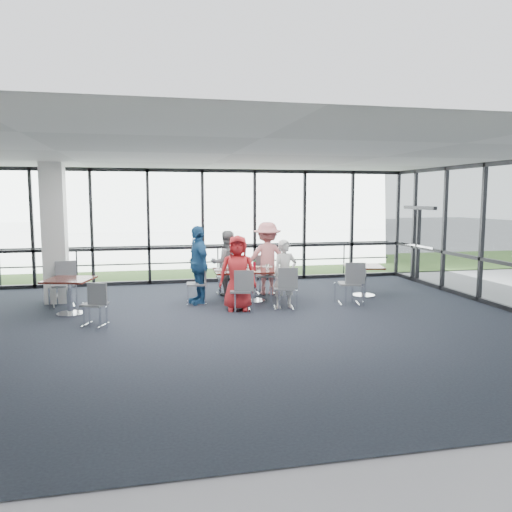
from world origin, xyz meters
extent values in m
cube|color=#1E212D|center=(0.00, 0.00, -0.01)|extent=(12.00, 10.00, 0.02)
cube|color=silver|center=(0.00, 0.00, 3.20)|extent=(12.00, 10.00, 0.04)
cube|color=silver|center=(0.00, -5.00, 1.60)|extent=(12.00, 0.10, 3.20)
cube|color=white|center=(0.00, 5.00, 1.60)|extent=(12.00, 0.10, 3.20)
cube|color=black|center=(6.00, 3.75, 1.05)|extent=(0.12, 1.60, 2.10)
cube|color=white|center=(-3.60, 3.00, 1.60)|extent=(0.50, 0.50, 3.20)
cube|color=gray|center=(0.00, 10.00, -0.02)|extent=(80.00, 70.00, 0.02)
cube|color=#305121|center=(0.00, 8.00, 0.01)|extent=(80.00, 5.00, 0.01)
cube|color=silver|center=(4.00, 32.00, 3.00)|extent=(24.00, 10.00, 6.00)
cylinder|color=#2D2D33|center=(0.00, 5.60, 0.50)|extent=(12.00, 0.06, 0.06)
cube|color=#3C110D|center=(0.85, 2.12, 0.73)|extent=(1.84, 1.04, 0.04)
cylinder|color=silver|center=(0.85, 2.12, 0.35)|extent=(0.12, 0.12, 0.71)
cylinder|color=silver|center=(0.85, 2.12, 0.01)|extent=(0.56, 0.56, 0.03)
cube|color=#3C110D|center=(-3.13, 1.64, 0.73)|extent=(1.08, 1.08, 0.04)
cylinder|color=silver|center=(-3.13, 1.64, 0.35)|extent=(0.12, 0.12, 0.71)
cube|color=#3C110D|center=(3.63, 2.16, 0.73)|extent=(1.04, 1.04, 0.04)
cylinder|color=silver|center=(3.63, 2.16, 0.35)|extent=(0.12, 0.12, 0.71)
imported|color=red|center=(0.34, 1.30, 0.81)|extent=(0.87, 0.64, 1.62)
imported|color=silver|center=(1.39, 1.30, 0.75)|extent=(0.60, 0.48, 1.50)
imported|color=gray|center=(0.36, 2.98, 0.80)|extent=(0.81, 0.54, 1.60)
imported|color=#E18384|center=(1.37, 2.89, 0.90)|extent=(1.24, 0.77, 1.81)
imported|color=#255D96|center=(-0.42, 2.17, 0.89)|extent=(0.78, 1.14, 1.78)
cylinder|color=white|center=(0.31, 1.78, 0.76)|extent=(0.27, 0.27, 0.01)
cylinder|color=white|center=(1.41, 1.77, 0.76)|extent=(0.26, 0.26, 0.01)
cylinder|color=white|center=(0.41, 2.49, 0.76)|extent=(0.25, 0.25, 0.01)
cylinder|color=white|center=(1.27, 2.49, 0.76)|extent=(0.26, 0.26, 0.01)
cylinder|color=white|center=(0.07, 2.17, 0.76)|extent=(0.28, 0.28, 0.01)
cylinder|color=white|center=(0.66, 1.94, 0.82)|extent=(0.07, 0.07, 0.15)
cylinder|color=white|center=(1.14, 1.89, 0.82)|extent=(0.07, 0.07, 0.15)
cylinder|color=white|center=(0.91, 2.32, 0.82)|extent=(0.07, 0.07, 0.14)
cylinder|color=white|center=(0.16, 2.05, 0.81)|extent=(0.06, 0.06, 0.13)
cube|color=silver|center=(0.69, 1.74, 0.75)|extent=(0.33, 0.26, 0.00)
cube|color=silver|center=(1.60, 1.78, 0.75)|extent=(0.36, 0.31, 0.00)
cube|color=silver|center=(0.95, 2.54, 0.75)|extent=(0.38, 0.34, 0.00)
cube|color=black|center=(0.85, 2.15, 0.77)|extent=(0.10, 0.07, 0.04)
cylinder|color=#A8081E|center=(0.88, 2.12, 0.84)|extent=(0.06, 0.06, 0.18)
cylinder|color=#156A33|center=(0.91, 2.22, 0.85)|extent=(0.05, 0.05, 0.20)
camera|label=1|loc=(-1.51, -9.07, 2.42)|focal=35.00mm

